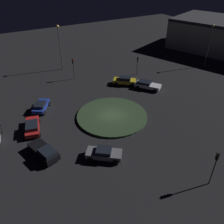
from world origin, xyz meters
TOP-DOWN VIEW (x-y plane):
  - ground_plane at (0.00, 0.00)m, footprint 117.15×117.15m
  - roundabout_island at (0.00, 0.00)m, footprint 10.62×10.62m
  - car_yellow at (-7.52, -8.34)m, footprint 4.31×3.98m
  - car_blue at (8.79, -7.17)m, footprint 3.57×4.21m
  - car_black at (11.29, 3.41)m, footprint 2.99×4.88m
  - car_grey at (5.23, 7.25)m, footprint 4.38×3.92m
  - car_white at (-10.22, -4.87)m, footprint 4.17×4.81m
  - car_red at (11.30, -2.40)m, footprint 2.94×4.82m
  - traffic_light_north at (-2.67, 16.16)m, footprint 0.33×0.38m
  - traffic_light_southwest at (-12.11, -10.91)m, footprint 0.39×0.38m
  - traffic_light_south at (-0.11, -15.31)m, footprint 0.30×0.36m
  - streetlamp_west at (-27.81, -7.25)m, footprint 0.54×0.54m
  - streetlamp_south at (0.23, -21.22)m, footprint 0.60×0.60m

SIDE VIEW (x-z plane):
  - ground_plane at x=0.00m, z-range 0.00..0.00m
  - roundabout_island at x=0.00m, z-range 0.00..0.31m
  - car_blue at x=8.79m, z-range 0.05..1.42m
  - car_red at x=11.30m, z-range 0.05..1.42m
  - car_white at x=-10.22m, z-range 0.06..1.42m
  - car_grey at x=5.23m, z-range 0.03..1.46m
  - car_black at x=11.29m, z-range 0.02..1.51m
  - car_yellow at x=-7.52m, z-range 0.03..1.60m
  - traffic_light_southwest at x=-12.11m, z-range 0.81..4.55m
  - traffic_light_south at x=-0.11m, z-range 0.88..5.07m
  - traffic_light_north at x=-2.67m, z-range 0.92..5.32m
  - streetlamp_west at x=-27.81m, z-range 1.41..10.44m
  - streetlamp_south at x=0.23m, z-range 1.73..11.00m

